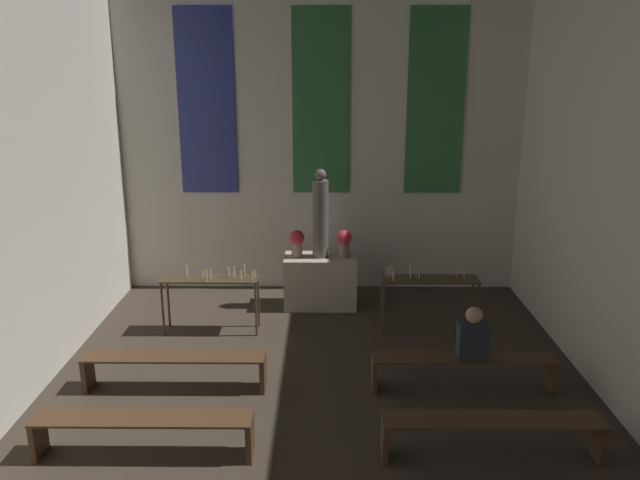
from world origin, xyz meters
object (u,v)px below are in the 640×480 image
object	(u,v)px
person_seated	(473,335)
pew_back_right	(463,365)
flower_vase_right	(344,242)
pew_third_left	(143,427)
altar	(320,281)
flower_vase_left	(297,241)
pew_third_right	(492,429)
statue	(320,216)
candle_rack_right	(429,286)
pew_back_left	(175,364)
candle_rack_left	(211,285)

from	to	relation	value
person_seated	pew_back_right	bearing A→B (deg)	180.00
flower_vase_right	pew_third_left	distance (m)	4.84
altar	person_seated	xyz separation A→B (m)	(1.90, -2.83, 0.31)
flower_vase_left	pew_third_right	size ratio (longest dim) A/B	0.20
altar	flower_vase_left	world-z (taller)	flower_vase_left
statue	candle_rack_right	bearing A→B (deg)	-32.57
statue	flower_vase_right	distance (m)	0.58
candle_rack_right	pew_back_right	bearing A→B (deg)	-84.83
flower_vase_right	pew_back_right	size ratio (longest dim) A/B	0.20
statue	pew_third_left	distance (m)	4.77
pew_back_left	pew_third_right	bearing A→B (deg)	-21.23
pew_third_right	pew_back_left	distance (m)	3.88
flower_vase_left	pew_third_right	distance (m)	4.84
candle_rack_left	pew_third_right	bearing A→B (deg)	-42.63
candle_rack_left	pew_back_right	world-z (taller)	candle_rack_left
altar	pew_third_left	world-z (taller)	altar
flower_vase_left	candle_rack_right	world-z (taller)	flower_vase_left
candle_rack_left	pew_back_left	distance (m)	1.83
pew_back_left	pew_back_right	bearing A→B (deg)	0.00
flower_vase_right	statue	bearing A→B (deg)	180.00
altar	flower_vase_right	bearing A→B (deg)	0.00
candle_rack_right	flower_vase_left	bearing A→B (deg)	152.69
statue	pew_third_right	xyz separation A→B (m)	(1.81, -4.24, -1.22)
candle_rack_right	pew_third_left	xyz separation A→B (m)	(-3.46, -3.19, -0.40)
pew_third_left	pew_back_right	size ratio (longest dim) A/B	1.00
statue	pew_third_left	bearing A→B (deg)	-113.11
flower_vase_left	pew_back_right	bearing A→B (deg)	-52.17
altar	flower_vase_right	world-z (taller)	flower_vase_right
statue	pew_third_right	bearing A→B (deg)	-66.89
pew_third_left	statue	bearing A→B (deg)	66.89
altar	candle_rack_left	size ratio (longest dim) A/B	0.82
flower_vase_left	person_seated	distance (m)	3.66
candle_rack_right	person_seated	world-z (taller)	person_seated
flower_vase_left	statue	bearing A→B (deg)	0.00
flower_vase_right	pew_back_left	xyz separation A→B (m)	(-2.20, -2.83, -0.79)
candle_rack_right	pew_third_right	world-z (taller)	candle_rack_right
statue	candle_rack_left	size ratio (longest dim) A/B	1.01
pew_third_left	person_seated	world-z (taller)	person_seated
candle_rack_right	pew_third_right	size ratio (longest dim) A/B	0.64
pew_third_right	pew_back_left	world-z (taller)	same
pew_third_left	person_seated	bearing A→B (deg)	20.75
statue	candle_rack_left	distance (m)	2.12
flower_vase_right	pew_third_left	world-z (taller)	flower_vase_right
statue	person_seated	xyz separation A→B (m)	(1.90, -2.83, -0.82)
altar	pew_third_right	world-z (taller)	altar
candle_rack_left	candle_rack_right	xyz separation A→B (m)	(3.30, 0.00, 0.00)
person_seated	flower_vase_right	bearing A→B (deg)	118.05
pew_back_left	person_seated	bearing A→B (deg)	-0.00
altar	candle_rack_right	size ratio (longest dim) A/B	0.82
flower_vase_right	candle_rack_left	bearing A→B (deg)	-152.64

